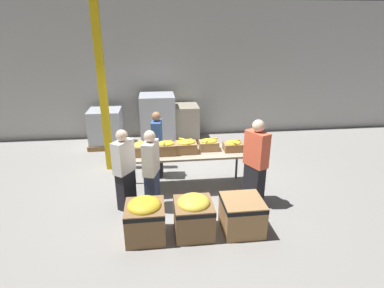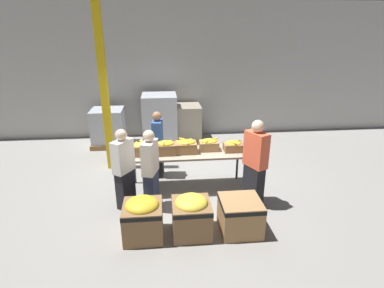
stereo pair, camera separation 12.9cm
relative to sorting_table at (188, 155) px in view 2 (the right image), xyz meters
name	(u,v)px [view 2 (the right image)]	position (x,y,z in m)	size (l,w,h in m)	color
ground_plane	(188,188)	(0.00, 0.00, -0.76)	(30.00, 30.00, 0.00)	gray
wall_back	(177,71)	(0.00, 3.65, 1.24)	(16.00, 0.08, 4.00)	#B7B7B2
sorting_table	(188,155)	(0.00, 0.00, 0.00)	(2.38, 0.77, 0.82)	#9E937F
banana_box_0	(141,149)	(-0.93, -0.05, 0.19)	(0.42, 0.32, 0.27)	olive
banana_box_1	(166,147)	(-0.45, -0.06, 0.20)	(0.41, 0.29, 0.29)	olive
banana_box_2	(186,146)	(-0.04, -0.01, 0.19)	(0.42, 0.35, 0.28)	olive
banana_box_3	(209,144)	(0.44, 0.07, 0.18)	(0.41, 0.29, 0.25)	#A37A4C
banana_box_4	(233,146)	(0.93, -0.02, 0.17)	(0.39, 0.31, 0.23)	olive
volunteer_0	(124,170)	(-1.22, -0.60, 0.00)	(0.40, 0.46, 1.53)	black
volunteer_1	(151,171)	(-0.74, -0.69, 0.00)	(0.31, 0.45, 1.53)	#2D3856
volunteer_2	(158,145)	(-0.61, 0.66, -0.01)	(0.25, 0.43, 1.51)	black
volunteer_3	(255,164)	(1.17, -0.75, 0.07)	(0.40, 0.50, 1.67)	black
donation_bin_0	(143,217)	(-0.85, -1.55, -0.39)	(0.62, 0.62, 0.69)	olive
donation_bin_1	(191,214)	(-0.08, -1.55, -0.40)	(0.61, 0.61, 0.69)	olive
donation_bin_2	(240,214)	(0.72, -1.55, -0.45)	(0.65, 0.65, 0.57)	#A37A4C
support_pillar	(104,85)	(-1.77, 1.22, 1.24)	(0.16, 0.16, 4.00)	yellow
pallet_stack_0	(160,120)	(-0.57, 2.82, -0.04)	(1.06, 1.06, 1.46)	olive
pallet_stack_1	(185,123)	(0.19, 3.05, -0.23)	(0.98, 0.98, 1.08)	olive
pallet_stack_2	(109,128)	(-2.06, 2.84, -0.24)	(0.96, 0.96, 1.07)	olive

